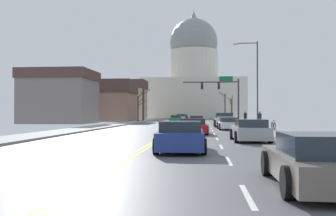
% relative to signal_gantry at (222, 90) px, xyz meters
% --- Properties ---
extents(ground, '(20.00, 180.00, 0.20)m').
position_rel_signal_gantry_xyz_m(ground, '(-5.36, -15.71, -4.77)').
color(ground, '#515156').
extents(signal_gantry, '(7.91, 0.41, 6.55)m').
position_rel_signal_gantry_xyz_m(signal_gantry, '(0.00, 0.00, 0.00)').
color(signal_gantry, '#28282D').
rests_on(signal_gantry, ground).
extents(street_lamp_right, '(2.54, 0.24, 8.74)m').
position_rel_signal_gantry_xyz_m(street_lamp_right, '(2.53, -13.90, 0.50)').
color(street_lamp_right, '#333338').
rests_on(street_lamp_right, ground).
extents(capitol_building, '(28.60, 18.71, 31.15)m').
position_rel_signal_gantry_xyz_m(capitol_building, '(-5.36, 54.76, 6.52)').
color(capitol_building, beige).
rests_on(capitol_building, ground).
extents(sedan_near_00, '(2.16, 4.36, 1.18)m').
position_rel_signal_gantry_xyz_m(sedan_near_00, '(-3.55, -3.94, -4.24)').
color(sedan_near_00, '#B71414').
rests_on(sedan_near_00, ground).
extents(pickup_truck_near_01, '(2.35, 5.68, 1.57)m').
position_rel_signal_gantry_xyz_m(pickup_truck_near_01, '(-0.29, -10.15, -4.08)').
color(pickup_truck_near_01, '#ADB2B7').
rests_on(pickup_truck_near_01, ground).
extents(sedan_near_02, '(2.18, 4.49, 1.15)m').
position_rel_signal_gantry_xyz_m(sedan_near_02, '(-0.24, -16.97, -4.25)').
color(sedan_near_02, silver).
rests_on(sedan_near_02, ground).
extents(sedan_near_03, '(2.21, 4.60, 1.18)m').
position_rel_signal_gantry_xyz_m(sedan_near_03, '(-3.41, -24.36, -4.24)').
color(sedan_near_03, '#B71414').
rests_on(sedan_near_03, ground).
extents(sedan_near_04, '(2.05, 4.30, 1.25)m').
position_rel_signal_gantry_xyz_m(sedan_near_04, '(-0.06, -31.09, -4.20)').
color(sedan_near_04, '#9EA3A8').
rests_on(sedan_near_04, ground).
extents(sedan_near_05, '(2.14, 4.38, 1.27)m').
position_rel_signal_gantry_xyz_m(sedan_near_05, '(-3.64, -36.82, -4.18)').
color(sedan_near_05, navy).
rests_on(sedan_near_05, ground).
extents(sedan_near_06, '(2.01, 4.29, 1.19)m').
position_rel_signal_gantry_xyz_m(sedan_near_06, '(-0.24, -44.04, -4.23)').
color(sedan_near_06, '#6B6056').
rests_on(sedan_near_06, ground).
extents(sedan_oncoming_00, '(2.03, 4.26, 1.17)m').
position_rel_signal_gantry_xyz_m(sedan_oncoming_00, '(-7.01, 6.61, -4.23)').
color(sedan_oncoming_00, '#1E7247').
rests_on(sedan_oncoming_00, ground).
extents(sedan_oncoming_01, '(2.09, 4.40, 1.27)m').
position_rel_signal_gantry_xyz_m(sedan_oncoming_01, '(-7.02, 20.30, -4.20)').
color(sedan_oncoming_01, silver).
rests_on(sedan_oncoming_01, ground).
extents(sedan_oncoming_02, '(2.00, 4.68, 1.15)m').
position_rel_signal_gantry_xyz_m(sedan_oncoming_02, '(-6.93, 28.65, -4.23)').
color(sedan_oncoming_02, black).
rests_on(sedan_oncoming_02, ground).
extents(flank_building_00, '(9.96, 8.92, 7.85)m').
position_rel_signal_gantry_xyz_m(flank_building_00, '(-23.82, 0.66, -0.82)').
color(flank_building_00, slate).
rests_on(flank_building_00, ground).
extents(flank_building_01, '(13.50, 8.85, 7.34)m').
position_rel_signal_gantry_xyz_m(flank_building_01, '(-21.80, 13.33, -1.05)').
color(flank_building_01, '#8C6656').
rests_on(flank_building_01, ground).
extents(flank_building_02, '(10.98, 7.67, 9.07)m').
position_rel_signal_gantry_xyz_m(flank_building_02, '(-21.37, 32.65, -0.19)').
color(flank_building_02, tan).
rests_on(flank_building_02, ground).
extents(bare_tree_00, '(1.71, 1.81, 6.33)m').
position_rel_signal_gantry_xyz_m(bare_tree_00, '(2.43, 35.35, -1.49)').
color(bare_tree_00, '#423328').
rests_on(bare_tree_00, ground).
extents(bare_tree_01, '(1.97, 1.58, 6.41)m').
position_rel_signal_gantry_xyz_m(bare_tree_01, '(-13.59, 14.85, -1.44)').
color(bare_tree_01, '#423328').
rests_on(bare_tree_01, ground).
extents(bare_tree_02, '(0.99, 2.39, 4.72)m').
position_rel_signal_gantry_xyz_m(bare_tree_02, '(2.74, 18.78, -2.38)').
color(bare_tree_02, brown).
rests_on(bare_tree_02, ground).
extents(bare_tree_03, '(1.62, 2.02, 5.26)m').
position_rel_signal_gantry_xyz_m(bare_tree_03, '(-13.43, 8.55, -2.27)').
color(bare_tree_03, '#423328').
rests_on(bare_tree_03, ground).
extents(pedestrian_00, '(0.35, 0.34, 1.62)m').
position_rel_signal_gantry_xyz_m(pedestrian_00, '(2.26, -8.11, -3.75)').
color(pedestrian_00, '#4C4238').
rests_on(pedestrian_00, ground).
extents(pedestrian_01, '(0.35, 0.34, 1.62)m').
position_rel_signal_gantry_xyz_m(pedestrian_01, '(2.33, -18.74, -3.75)').
color(pedestrian_01, black).
rests_on(pedestrian_01, ground).
extents(bicycle_parked, '(0.12, 1.77, 0.85)m').
position_rel_signal_gantry_xyz_m(bicycle_parked, '(3.30, -19.93, -4.30)').
color(bicycle_parked, black).
rests_on(bicycle_parked, ground).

